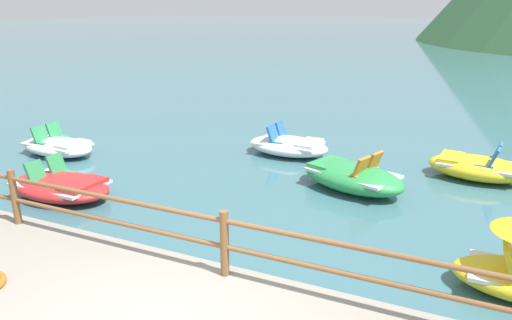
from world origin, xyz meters
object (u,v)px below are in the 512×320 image
at_px(pedal_boat_6, 352,176).
at_px(pedal_boat_2, 61,186).
at_px(pedal_boat_3, 477,167).
at_px(pedal_boat_4, 58,146).
at_px(pedal_boat_5, 289,145).

bearing_deg(pedal_boat_6, pedal_boat_2, -151.22).
distance_m(pedal_boat_3, pedal_boat_4, 10.78).
relative_size(pedal_boat_5, pedal_boat_6, 0.84).
distance_m(pedal_boat_2, pedal_boat_4, 3.33).
relative_size(pedal_boat_3, pedal_boat_4, 0.98).
relative_size(pedal_boat_2, pedal_boat_6, 0.89).
xyz_separation_m(pedal_boat_3, pedal_boat_6, (-2.49, -1.93, 0.02)).
relative_size(pedal_boat_4, pedal_boat_5, 1.03).
relative_size(pedal_boat_3, pedal_boat_6, 0.85).
bearing_deg(pedal_boat_5, pedal_boat_2, -123.80).
relative_size(pedal_boat_2, pedal_boat_3, 1.04).
height_order(pedal_boat_3, pedal_boat_4, pedal_boat_3).
height_order(pedal_boat_3, pedal_boat_5, pedal_boat_3).
xyz_separation_m(pedal_boat_2, pedal_boat_6, (5.52, 3.03, 0.06)).
height_order(pedal_boat_2, pedal_boat_3, pedal_boat_3).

